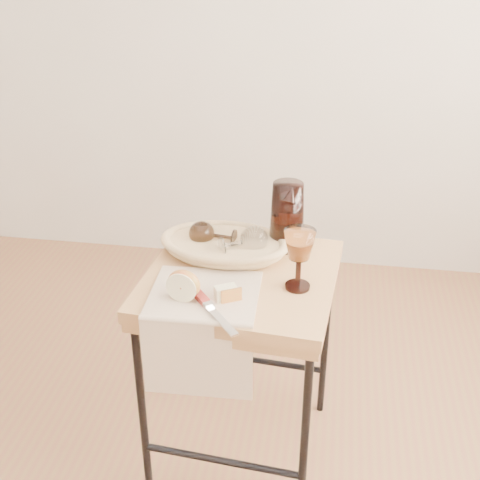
% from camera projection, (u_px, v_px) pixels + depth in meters
% --- Properties ---
extents(side_table, '(0.59, 0.59, 0.69)m').
position_uv_depth(side_table, '(241.00, 366.00, 2.00)').
color(side_table, '#8F5B39').
rests_on(side_table, floor).
extents(tea_towel, '(0.31, 0.28, 0.01)m').
position_uv_depth(tea_towel, '(204.00, 294.00, 1.73)').
color(tea_towel, beige).
rests_on(tea_towel, side_table).
extents(bread_basket, '(0.37, 0.26, 0.05)m').
position_uv_depth(bread_basket, '(225.00, 247.00, 1.93)').
color(bread_basket, '#A77547').
rests_on(bread_basket, side_table).
extents(goblet_lying_a, '(0.14, 0.10, 0.08)m').
position_uv_depth(goblet_lying_a, '(215.00, 236.00, 1.93)').
color(goblet_lying_a, '#422C1B').
rests_on(goblet_lying_a, bread_basket).
extents(goblet_lying_b, '(0.16, 0.15, 0.09)m').
position_uv_depth(goblet_lying_b, '(240.00, 242.00, 1.89)').
color(goblet_lying_b, white).
rests_on(goblet_lying_b, bread_basket).
extents(pitcher, '(0.20, 0.26, 0.25)m').
position_uv_depth(pitcher, '(287.00, 216.00, 1.93)').
color(pitcher, black).
rests_on(pitcher, side_table).
extents(wine_goblet, '(0.09, 0.09, 0.18)m').
position_uv_depth(wine_goblet, '(299.00, 259.00, 1.73)').
color(wine_goblet, white).
rests_on(wine_goblet, side_table).
extents(apple_half, '(0.10, 0.06, 0.09)m').
position_uv_depth(apple_half, '(184.00, 284.00, 1.69)').
color(apple_half, red).
rests_on(apple_half, tea_towel).
extents(apple_wedge, '(0.07, 0.06, 0.04)m').
position_uv_depth(apple_wedge, '(226.00, 293.00, 1.70)').
color(apple_wedge, '#FFF5C3').
rests_on(apple_wedge, tea_towel).
extents(table_knife, '(0.17, 0.21, 0.02)m').
position_uv_depth(table_knife, '(210.00, 307.00, 1.66)').
color(table_knife, silver).
rests_on(table_knife, tea_towel).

